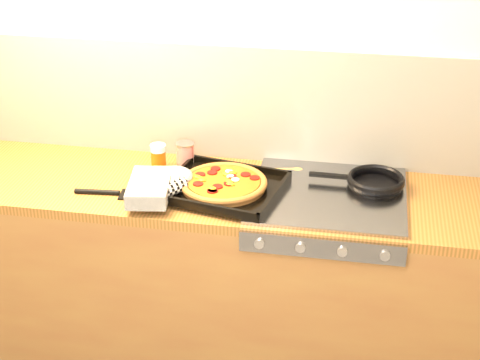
% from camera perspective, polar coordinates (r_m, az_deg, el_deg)
% --- Properties ---
extents(room_shell, '(3.20, 3.20, 3.20)m').
position_cam_1_polar(room_shell, '(3.11, -0.80, 5.97)').
color(room_shell, white).
rests_on(room_shell, ground).
extents(counter_run, '(3.20, 0.62, 0.90)m').
position_cam_1_polar(counter_run, '(3.19, -1.71, -7.73)').
color(counter_run, olive).
rests_on(counter_run, ground).
extents(stovetop, '(0.60, 0.56, 0.02)m').
position_cam_1_polar(stovetop, '(2.90, 6.89, -1.18)').
color(stovetop, gray).
rests_on(stovetop, counter_run).
extents(pizza_on_tray, '(0.62, 0.48, 0.07)m').
position_cam_1_polar(pizza_on_tray, '(2.88, -2.82, -0.35)').
color(pizza_on_tray, black).
rests_on(pizza_on_tray, stovetop).
extents(frying_pan, '(0.38, 0.23, 0.04)m').
position_cam_1_polar(frying_pan, '(2.97, 10.38, -0.11)').
color(frying_pan, black).
rests_on(frying_pan, stovetop).
extents(tomato_can, '(0.10, 0.10, 0.11)m').
position_cam_1_polar(tomato_can, '(3.11, -4.27, 1.94)').
color(tomato_can, '#970C0D').
rests_on(tomato_can, counter_run).
extents(juice_glass, '(0.08, 0.08, 0.11)m').
position_cam_1_polar(juice_glass, '(3.10, -6.35, 1.82)').
color(juice_glass, '#EA520D').
rests_on(juice_glass, counter_run).
extents(wooden_spoon, '(0.30, 0.08, 0.02)m').
position_cam_1_polar(wooden_spoon, '(3.07, 2.75, 0.78)').
color(wooden_spoon, olive).
rests_on(wooden_spoon, counter_run).
extents(black_spatula, '(0.28, 0.09, 0.02)m').
position_cam_1_polar(black_spatula, '(2.94, -9.92, -1.00)').
color(black_spatula, black).
rests_on(black_spatula, counter_run).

